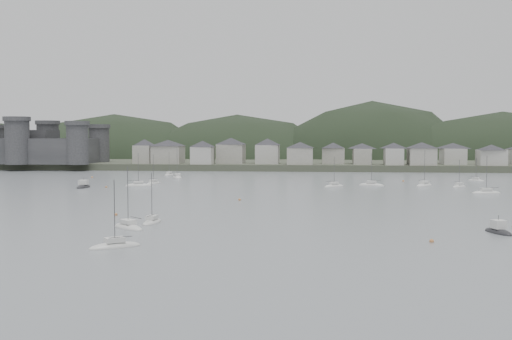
# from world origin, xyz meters

# --- Properties ---
(ground) EXTENTS (900.00, 900.00, 0.00)m
(ground) POSITION_xyz_m (0.00, 0.00, 0.00)
(ground) COLOR slate
(ground) RESTS_ON ground
(far_shore_land) EXTENTS (900.00, 250.00, 3.00)m
(far_shore_land) POSITION_xyz_m (0.00, 295.00, 1.50)
(far_shore_land) COLOR #383D2D
(far_shore_land) RESTS_ON ground
(forested_ridge) EXTENTS (851.55, 103.94, 102.57)m
(forested_ridge) POSITION_xyz_m (4.83, 269.40, -11.28)
(forested_ridge) COLOR black
(forested_ridge) RESTS_ON ground
(castle) EXTENTS (66.00, 43.00, 20.00)m
(castle) POSITION_xyz_m (-120.00, 179.80, 10.96)
(castle) COLOR #343537
(castle) RESTS_ON far_shore_land
(waterfront_town) EXTENTS (451.48, 28.46, 12.92)m
(waterfront_town) POSITION_xyz_m (50.59, 183.34, 8.66)
(waterfront_town) COLOR gray
(waterfront_town) RESTS_ON far_shore_land
(sailboat_lead) EXTENTS (6.43, 10.20, 13.28)m
(sailboat_lead) POSITION_xyz_m (-35.56, 124.59, 0.17)
(sailboat_lead) COLOR silver
(sailboat_lead) RESTS_ON ground
(moored_fleet) EXTENTS (256.63, 167.57, 13.22)m
(moored_fleet) POSITION_xyz_m (3.28, 53.98, 0.18)
(moored_fleet) COLOR silver
(moored_fleet) RESTS_ON ground
(motor_launch_near) EXTENTS (4.35, 7.28, 3.66)m
(motor_launch_near) POSITION_xyz_m (48.16, -0.67, 0.30)
(motor_launch_near) COLOR black
(motor_launch_near) RESTS_ON ground
(motor_launch_far) EXTENTS (3.43, 8.86, 4.08)m
(motor_launch_far) POSITION_xyz_m (-54.45, 78.38, 0.28)
(motor_launch_far) COLOR black
(motor_launch_far) RESTS_ON ground
(mooring_buoys) EXTENTS (182.25, 134.82, 0.70)m
(mooring_buoys) POSITION_xyz_m (-4.01, 57.68, 0.15)
(mooring_buoys) COLOR #BC743E
(mooring_buoys) RESTS_ON ground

